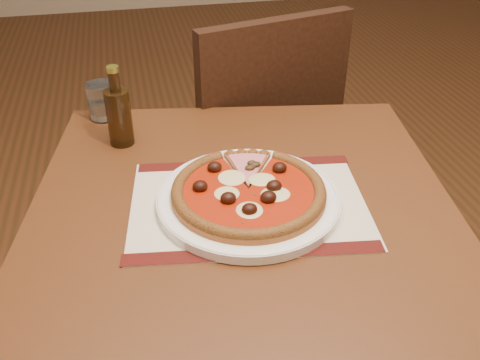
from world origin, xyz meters
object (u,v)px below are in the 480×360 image
object	(u,v)px
pizza	(249,191)
water_glass	(102,101)
bottle	(119,114)
table	(242,239)
chair_far	(254,140)
plate	(248,199)

from	to	relation	value
pizza	water_glass	bearing A→B (deg)	121.38
pizza	bottle	world-z (taller)	bottle
pizza	water_glass	world-z (taller)	water_glass
table	bottle	bearing A→B (deg)	128.69
chair_far	plate	size ratio (longest dim) A/B	2.75
plate	pizza	bearing A→B (deg)	-102.05
chair_far	bottle	xyz separation A→B (m)	(-0.38, -0.31, 0.28)
table	plate	size ratio (longest dim) A/B	2.68
pizza	bottle	bearing A→B (deg)	127.62
plate	water_glass	xyz separation A→B (m)	(-0.26, 0.43, 0.03)
table	water_glass	world-z (taller)	water_glass
pizza	water_glass	size ratio (longest dim) A/B	3.31
chair_far	water_glass	world-z (taller)	chair_far
pizza	water_glass	distance (m)	0.50
pizza	chair_far	bearing A→B (deg)	75.05
table	chair_far	world-z (taller)	chair_far
table	bottle	xyz separation A→B (m)	(-0.22, 0.27, 0.17)
chair_far	pizza	xyz separation A→B (m)	(-0.16, -0.60, 0.24)
table	pizza	size ratio (longest dim) A/B	3.20
table	chair_far	xyz separation A→B (m)	(0.17, 0.58, -0.11)
table	pizza	world-z (taller)	pizza
pizza	bottle	size ratio (longest dim) A/B	1.59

